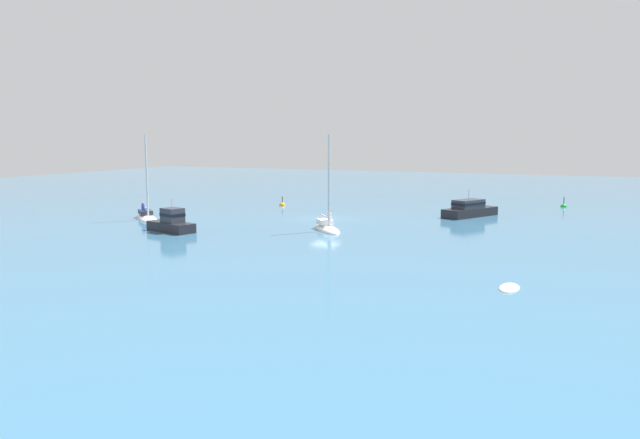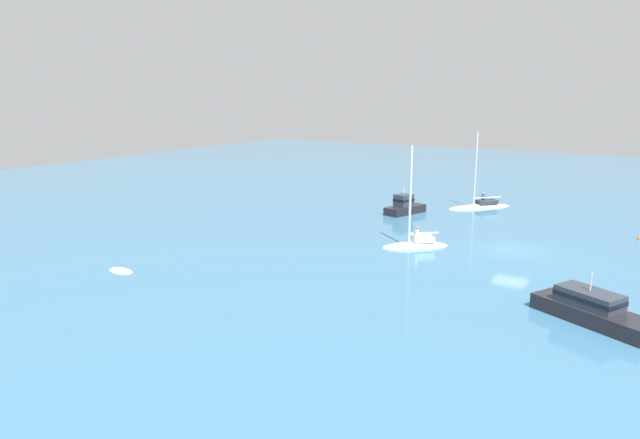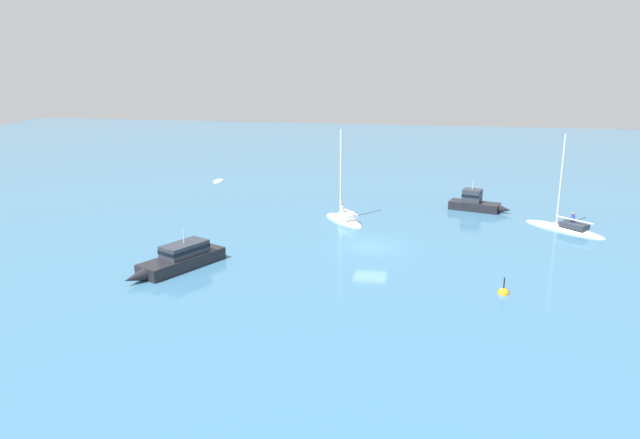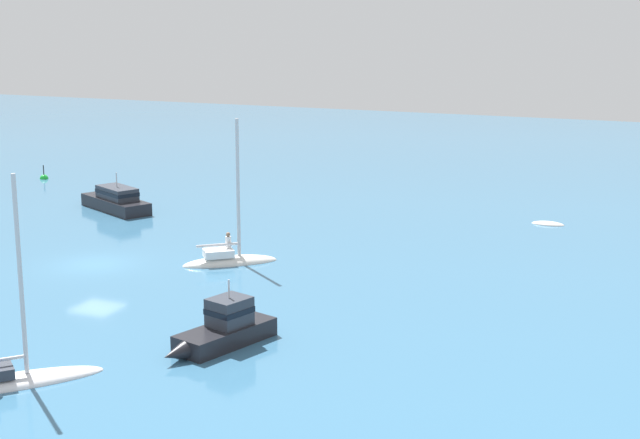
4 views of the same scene
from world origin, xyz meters
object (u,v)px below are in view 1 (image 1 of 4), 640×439
(sailboat, at_px, (147,217))
(mooring_buoy, at_px, (282,205))
(powerboat, at_px, (170,223))
(channel_buoy, at_px, (564,207))
(rib, at_px, (509,288))
(motor_cruiser, at_px, (471,209))
(yacht, at_px, (327,227))

(sailboat, relative_size, mooring_buoy, 5.92)
(powerboat, relative_size, channel_buoy, 3.89)
(sailboat, distance_m, channel_buoy, 44.77)
(rib, height_order, mooring_buoy, mooring_buoy)
(sailboat, relative_size, powerboat, 1.45)
(powerboat, distance_m, channel_buoy, 43.32)
(motor_cruiser, height_order, mooring_buoy, motor_cruiser)
(rib, xyz_separation_m, sailboat, (34.88, -14.08, 0.17))
(sailboat, bearing_deg, motor_cruiser, 68.85)
(yacht, height_order, channel_buoy, yacht)
(motor_cruiser, relative_size, mooring_buoy, 5.48)
(channel_buoy, xyz_separation_m, mooring_buoy, (29.36, 11.35, -0.00))
(motor_cruiser, distance_m, channel_buoy, 14.76)
(sailboat, bearing_deg, yacht, 42.96)
(rib, height_order, channel_buoy, channel_buoy)
(powerboat, height_order, channel_buoy, powerboat)
(yacht, bearing_deg, mooring_buoy, 178.73)
(channel_buoy, bearing_deg, yacht, 56.42)
(motor_cruiser, bearing_deg, powerboat, 160.51)
(motor_cruiser, distance_m, rib, 29.27)
(channel_buoy, bearing_deg, powerboat, 47.94)
(sailboat, relative_size, channel_buoy, 5.62)
(rib, xyz_separation_m, channel_buoy, (-1.05, -40.79, 0.01))
(sailboat, distance_m, powerboat, 8.82)
(yacht, bearing_deg, powerboat, -102.92)
(rib, bearing_deg, yacht, 50.33)
(powerboat, relative_size, mooring_buoy, 4.10)
(motor_cruiser, relative_size, yacht, 0.92)
(yacht, bearing_deg, rib, 8.67)
(sailboat, xyz_separation_m, powerboat, (-6.91, 5.45, 0.54))
(motor_cruiser, xyz_separation_m, channel_buoy, (-8.02, -12.37, -0.69))
(powerboat, distance_m, yacht, 12.98)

